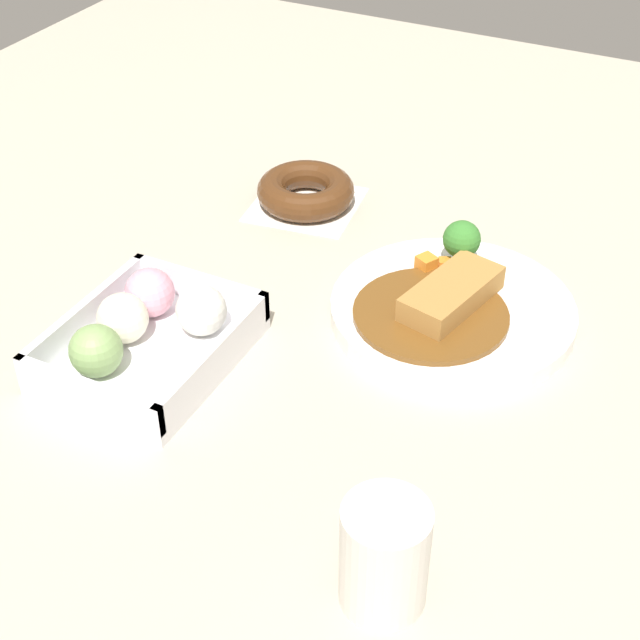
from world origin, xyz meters
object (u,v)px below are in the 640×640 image
object	(u,v)px
curry_plate	(451,306)
chocolate_ring_donut	(306,192)
coffee_mug	(384,556)
donut_box	(147,334)

from	to	relation	value
curry_plate	chocolate_ring_donut	size ratio (longest dim) A/B	1.78
curry_plate	chocolate_ring_donut	distance (m)	0.26
chocolate_ring_donut	coffee_mug	world-z (taller)	coffee_mug
donut_box	chocolate_ring_donut	size ratio (longest dim) A/B	1.37
donut_box	coffee_mug	bearing A→B (deg)	63.72
donut_box	chocolate_ring_donut	distance (m)	0.31
donut_box	chocolate_ring_donut	xyz separation A→B (m)	(-0.31, 0.00, -0.01)
curry_plate	coffee_mug	bearing A→B (deg)	12.19
donut_box	coffee_mug	size ratio (longest dim) A/B	2.12
curry_plate	donut_box	xyz separation A→B (m)	(0.18, -0.23, 0.01)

